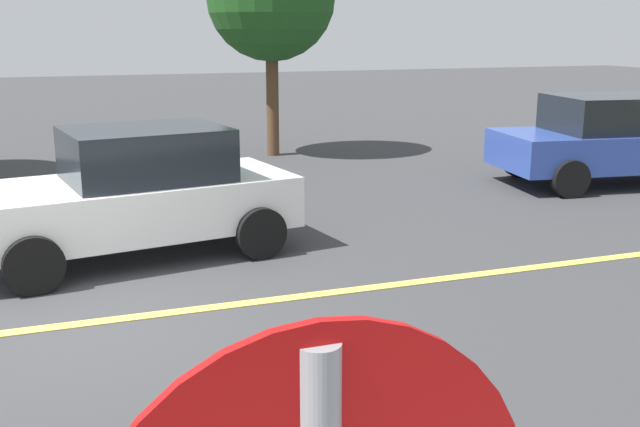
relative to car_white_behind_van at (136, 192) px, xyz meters
name	(u,v)px	position (x,y,z in m)	size (l,w,h in m)	color
ground_plane	(86,324)	(-0.76, -2.13, -0.80)	(80.00, 80.00, 0.00)	#38383A
lane_marking_centre	(373,288)	(2.24, -2.13, -0.79)	(28.00, 0.16, 0.01)	#E0D14C
car_white_behind_van	(136,192)	(0.00, 0.00, 0.00)	(4.10, 2.43, 1.59)	white
car_blue_far_lane	(621,139)	(8.74, 1.58, 0.01)	(4.78, 2.54, 1.60)	#2D479E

